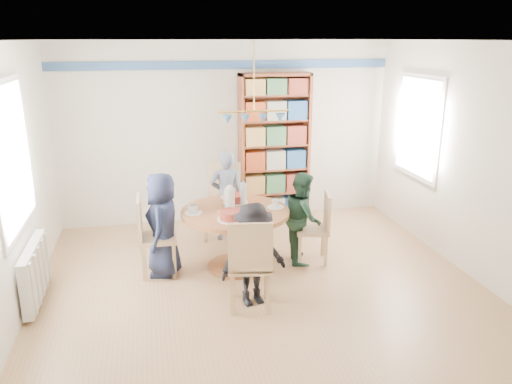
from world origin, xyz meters
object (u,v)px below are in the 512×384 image
object	(u,v)px
person_right	(303,217)
person_near	(253,255)
radiator	(35,272)
dining_table	(235,225)
chair_far	(222,197)
chair_left	(150,232)
bookshelf	(274,149)
person_left	(163,225)
chair_right	(318,224)
person_far	(227,196)
chair_near	(250,261)

from	to	relation	value
person_right	person_near	xyz separation A→B (m)	(-0.83, -0.94, -0.02)
radiator	dining_table	distance (m)	2.26
chair_far	person_right	size ratio (longest dim) A/B	0.91
chair_left	bookshelf	size ratio (longest dim) A/B	0.44
dining_table	person_left	distance (m)	0.86
bookshelf	chair_far	bearing A→B (deg)	-146.30
person_left	bookshelf	size ratio (longest dim) A/B	0.56
radiator	person_left	distance (m)	1.45
chair_right	person_left	bearing A→B (deg)	178.56
chair_left	person_far	xyz separation A→B (m)	(1.05, 0.90, 0.10)
person_right	person_left	bearing A→B (deg)	100.59
radiator	chair_right	distance (m)	3.29
person_near	bookshelf	bearing A→B (deg)	57.96
chair_near	bookshelf	xyz separation A→B (m)	(0.93, 2.68, 0.54)
radiator	person_left	world-z (taller)	person_left
person_near	person_left	bearing A→B (deg)	120.85
chair_near	chair_left	bearing A→B (deg)	132.89
dining_table	person_near	world-z (taller)	person_near
chair_near	bookshelf	size ratio (longest dim) A/B	0.45
dining_table	chair_near	bearing A→B (deg)	-91.60
person_left	person_near	bearing A→B (deg)	55.55
chair_right	person_near	distance (m)	1.34
dining_table	person_far	world-z (taller)	person_far
person_right	bookshelf	size ratio (longest dim) A/B	0.52
chair_right	person_left	distance (m)	1.91
chair_far	chair_near	distance (m)	2.08
radiator	chair_far	world-z (taller)	chair_far
person_left	person_right	world-z (taller)	person_left
chair_far	person_far	bearing A→B (deg)	-71.36
person_far	person_left	bearing A→B (deg)	48.34
chair_right	bookshelf	world-z (taller)	bookshelf
chair_near	person_near	xyz separation A→B (m)	(0.06, 0.12, 0.01)
radiator	person_far	bearing A→B (deg)	30.18
person_far	bookshelf	distance (m)	1.21
dining_table	person_right	world-z (taller)	person_right
chair_right	chair_near	xyz separation A→B (m)	(-1.07, -0.99, 0.06)
person_near	person_far	bearing A→B (deg)	76.33
person_left	chair_far	bearing A→B (deg)	151.77
chair_right	person_near	xyz separation A→B (m)	(-1.02, -0.87, 0.07)
chair_left	chair_right	bearing A→B (deg)	-1.74
radiator	person_far	size ratio (longest dim) A/B	0.79
radiator	bookshelf	xyz separation A→B (m)	(3.12, 2.04, 0.75)
radiator	bookshelf	bearing A→B (deg)	33.17
chair_left	person_near	distance (m)	1.40
chair_right	radiator	bearing A→B (deg)	-173.85
chair_far	chair_near	world-z (taller)	chair_far
person_right	bookshelf	distance (m)	1.71
radiator	person_right	bearing A→B (deg)	7.69
radiator	chair_near	size ratio (longest dim) A/B	0.99
chair_near	person_right	world-z (taller)	person_right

